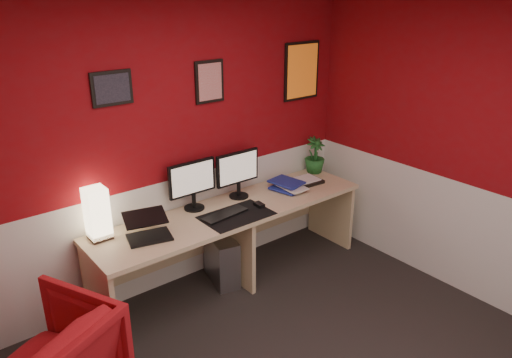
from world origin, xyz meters
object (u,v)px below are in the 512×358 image
object	(u,v)px
shoji_lamp	(97,215)
laptop	(148,226)
desk	(234,245)
pc_tower	(221,258)
monitor_right	(238,168)
monitor_left	(193,178)
potted_plant	(315,155)
zen_tray	(303,182)

from	to	relation	value
shoji_lamp	laptop	bearing A→B (deg)	-39.01
desk	pc_tower	bearing A→B (deg)	141.18
monitor_right	monitor_left	bearing A→B (deg)	175.41
monitor_right	pc_tower	world-z (taller)	monitor_right
monitor_right	potted_plant	world-z (taller)	monitor_right
shoji_lamp	monitor_right	xyz separation A→B (m)	(1.32, -0.03, 0.09)
desk	pc_tower	xyz separation A→B (m)	(-0.09, 0.07, -0.14)
desk	shoji_lamp	size ratio (longest dim) A/B	6.50
potted_plant	pc_tower	bearing A→B (deg)	-174.45
monitor_right	zen_tray	bearing A→B (deg)	-10.76
monitor_left	potted_plant	size ratio (longest dim) A/B	1.55
monitor_right	potted_plant	xyz separation A→B (m)	(1.00, 0.02, -0.10)
shoji_lamp	zen_tray	size ratio (longest dim) A/B	1.14
pc_tower	desk	bearing A→B (deg)	-24.88
laptop	pc_tower	size ratio (longest dim) A/B	0.73
desk	potted_plant	bearing A→B (deg)	9.41
shoji_lamp	monitor_left	distance (m)	0.87
monitor_left	pc_tower	distance (m)	0.83
laptop	shoji_lamp	bearing A→B (deg)	155.21
monitor_left	pc_tower	size ratio (longest dim) A/B	1.29
monitor_left	potted_plant	xyz separation A→B (m)	(1.47, -0.02, -0.10)
monitor_left	zen_tray	size ratio (longest dim) A/B	1.66
laptop	pc_tower	xyz separation A→B (m)	(0.74, 0.10, -0.61)
pc_tower	shoji_lamp	bearing A→B (deg)	-173.71
monitor_left	zen_tray	distance (m)	1.21
monitor_right	pc_tower	distance (m)	0.85
potted_plant	shoji_lamp	bearing A→B (deg)	179.67
monitor_right	zen_tray	xyz separation A→B (m)	(0.70, -0.13, -0.28)
shoji_lamp	pc_tower	size ratio (longest dim) A/B	0.89
zen_tray	potted_plant	xyz separation A→B (m)	(0.30, 0.15, 0.17)
shoji_lamp	desk	bearing A→B (deg)	-10.69
zen_tray	shoji_lamp	bearing A→B (deg)	175.31
potted_plant	pc_tower	distance (m)	1.47
laptop	monitor_right	distance (m)	1.06
desk	pc_tower	distance (m)	0.18
laptop	monitor_left	bearing A→B (deg)	37.86
zen_tray	potted_plant	size ratio (longest dim) A/B	0.94
monitor_left	pc_tower	xyz separation A→B (m)	(0.17, -0.14, -0.80)
shoji_lamp	monitor_right	bearing A→B (deg)	-1.42
potted_plant	pc_tower	xyz separation A→B (m)	(-1.29, -0.13, -0.69)
monitor_left	monitor_right	xyz separation A→B (m)	(0.46, -0.04, 0.00)
pc_tower	potted_plant	bearing A→B (deg)	19.49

